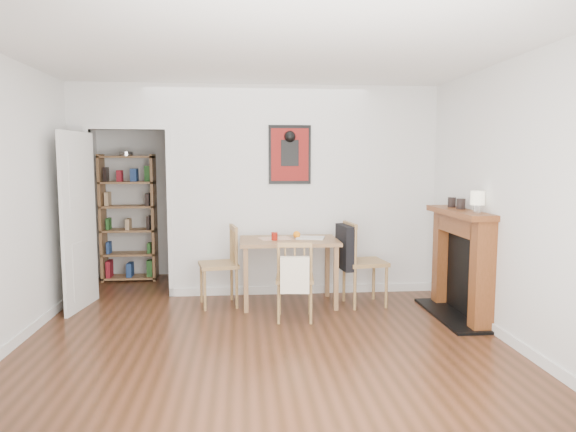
{
  "coord_description": "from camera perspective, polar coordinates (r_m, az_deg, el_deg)",
  "views": [
    {
      "loc": [
        -0.18,
        -4.98,
        1.69
      ],
      "look_at": [
        0.31,
        0.6,
        1.07
      ],
      "focal_mm": 32.0,
      "sensor_mm": 36.0,
      "label": 1
    }
  ],
  "objects": [
    {
      "name": "ground",
      "position": [
        5.26,
        -2.89,
        -12.45
      ],
      "size": [
        5.2,
        5.2,
        0.0
      ],
      "primitive_type": "plane",
      "color": "#512B1A",
      "rests_on": "ground"
    },
    {
      "name": "room_shell",
      "position": [
        6.34,
        -2.52,
        2.74
      ],
      "size": [
        5.2,
        5.2,
        5.2
      ],
      "color": "silver",
      "rests_on": "ground"
    },
    {
      "name": "dining_table",
      "position": [
        5.97,
        0.1,
        -3.48
      ],
      "size": [
        1.13,
        0.72,
        0.77
      ],
      "color": "brown",
      "rests_on": "ground"
    },
    {
      "name": "chair_left",
      "position": [
        6.01,
        -7.74,
        -5.5
      ],
      "size": [
        0.55,
        0.55,
        0.94
      ],
      "color": "#A27A4B",
      "rests_on": "ground"
    },
    {
      "name": "chair_right",
      "position": [
        6.04,
        8.35,
        -5.07
      ],
      "size": [
        0.61,
        0.55,
        0.98
      ],
      "color": "#A27A4B",
      "rests_on": "ground"
    },
    {
      "name": "chair_front",
      "position": [
        5.44,
        0.76,
        -7.04
      ],
      "size": [
        0.47,
        0.52,
        0.86
      ],
      "color": "#A27A4B",
      "rests_on": "ground"
    },
    {
      "name": "bookshelf",
      "position": [
        7.5,
        -17.29,
        -0.27
      ],
      "size": [
        0.74,
        0.3,
        1.76
      ],
      "color": "brown",
      "rests_on": "ground"
    },
    {
      "name": "fireplace",
      "position": [
        5.83,
        18.77,
        -4.66
      ],
      "size": [
        0.45,
        1.25,
        1.16
      ],
      "color": "brown",
      "rests_on": "ground"
    },
    {
      "name": "red_glass",
      "position": [
        5.88,
        -1.51,
        -2.26
      ],
      "size": [
        0.07,
        0.07,
        0.09
      ],
      "primitive_type": "cylinder",
      "color": "maroon",
      "rests_on": "dining_table"
    },
    {
      "name": "orange_fruit",
      "position": [
        6.04,
        0.98,
        -2.07
      ],
      "size": [
        0.08,
        0.08,
        0.08
      ],
      "primitive_type": "sphere",
      "color": "orange",
      "rests_on": "dining_table"
    },
    {
      "name": "placemat",
      "position": [
        6.01,
        -1.42,
        -2.5
      ],
      "size": [
        0.42,
        0.35,
        0.0
      ],
      "primitive_type": "cube",
      "rotation": [
        0.0,
        0.0,
        0.23
      ],
      "color": "#BFB79D",
      "rests_on": "dining_table"
    },
    {
      "name": "notebook",
      "position": [
        6.02,
        2.52,
        -2.43
      ],
      "size": [
        0.37,
        0.31,
        0.02
      ],
      "primitive_type": "cube",
      "rotation": [
        0.0,
        0.0,
        -0.26
      ],
      "color": "silver",
      "rests_on": "dining_table"
    },
    {
      "name": "mantel_lamp",
      "position": [
        5.45,
        20.31,
        1.75
      ],
      "size": [
        0.14,
        0.14,
        0.22
      ],
      "color": "silver",
      "rests_on": "fireplace"
    },
    {
      "name": "ceramic_jar_a",
      "position": [
        5.81,
        18.65,
        1.29
      ],
      "size": [
        0.09,
        0.09,
        0.11
      ],
      "primitive_type": "cylinder",
      "color": "black",
      "rests_on": "fireplace"
    },
    {
      "name": "ceramic_jar_b",
      "position": [
        6.02,
        17.74,
        1.47
      ],
      "size": [
        0.09,
        0.09,
        0.11
      ],
      "primitive_type": "cylinder",
      "color": "black",
      "rests_on": "fireplace"
    }
  ]
}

